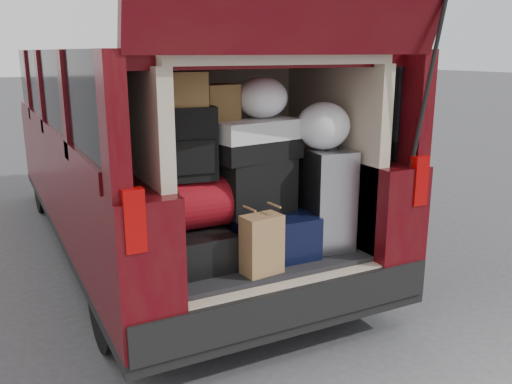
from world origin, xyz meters
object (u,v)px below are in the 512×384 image
black_hardshell (191,246)px  silver_roller (323,197)px  twotone_duffel (255,140)px  red_duffel (199,203)px  backpack (190,144)px  kraft_bag (262,244)px  black_soft_case (255,186)px  navy_hardshell (264,231)px

black_hardshell → silver_roller: silver_roller is taller
black_hardshell → twotone_duffel: twotone_duffel is taller
red_duffel → twotone_duffel: bearing=0.5°
backpack → twotone_duffel: size_ratio=0.78×
kraft_bag → black_soft_case: size_ratio=0.75×
kraft_bag → silver_roller: bearing=16.5°
red_duffel → backpack: (-0.05, -0.00, 0.36)m
navy_hardshell → kraft_bag: kraft_bag is taller
black_soft_case → navy_hardshell: bearing=-28.7°
silver_roller → red_duffel: silver_roller is taller
navy_hardshell → backpack: size_ratio=1.43×
twotone_duffel → kraft_bag: bearing=-120.6°
navy_hardshell → silver_roller: silver_roller is taller
black_soft_case → twotone_duffel: 0.28m
silver_roller → backpack: (-0.86, 0.08, 0.40)m
black_hardshell → navy_hardshell: (0.48, -0.02, 0.02)m
red_duffel → twotone_duffel: (0.37, -0.00, 0.35)m
backpack → red_duffel: bearing=12.6°
red_duffel → backpack: backpack is taller
twotone_duffel → black_soft_case: bearing=-123.6°
navy_hardshell → black_soft_case: bearing=159.5°
navy_hardshell → twotone_duffel: bearing=157.8°
kraft_bag → backpack: (-0.29, 0.32, 0.55)m
black_soft_case → twotone_duffel: size_ratio=0.85×
twotone_duffel → black_hardshell: bearing=171.0°
silver_roller → black_soft_case: bearing=176.3°
silver_roller → backpack: 0.96m
kraft_bag → red_duffel: (-0.24, 0.33, 0.19)m
kraft_bag → twotone_duffel: twotone_duffel is taller
silver_roller → kraft_bag: bearing=-150.6°
silver_roller → backpack: size_ratio=1.52×
red_duffel → navy_hardshell: bearing=-2.4°
black_hardshell → twotone_duffel: bearing=-1.2°
silver_roller → black_soft_case: (-0.45, 0.08, 0.11)m
navy_hardshell → red_duffel: (-0.42, 0.02, 0.23)m
silver_roller → black_hardshell: bearing=-178.9°
black_soft_case → backpack: (-0.42, -0.00, 0.29)m
navy_hardshell → kraft_bag: size_ratio=1.75×
navy_hardshell → red_duffel: red_duffel is taller
kraft_bag → black_hardshell: bearing=126.2°
black_soft_case → black_hardshell: bearing=172.6°
backpack → navy_hardshell: bearing=5.8°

